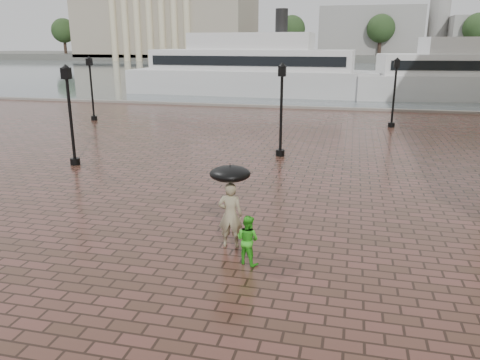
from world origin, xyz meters
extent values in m
plane|color=#3D261B|center=(0.00, 0.00, 0.00)|extent=(300.00, 300.00, 0.00)
plane|color=#4D575E|center=(0.00, 92.00, 0.00)|extent=(240.00, 240.00, 0.00)
cube|color=slate|center=(0.00, 32.00, 0.00)|extent=(80.00, 0.60, 0.30)
cube|color=#4C4C47|center=(0.00, 160.00, 1.00)|extent=(300.00, 60.00, 2.00)
cube|color=gray|center=(-55.00, 145.00, 12.00)|extent=(55.00, 30.00, 22.00)
cube|color=gray|center=(10.00, 150.00, 9.00)|extent=(30.00, 22.00, 14.00)
cylinder|color=gray|center=(30.00, 150.00, 12.00)|extent=(6.00, 6.00, 20.00)
cylinder|color=#2D2119|center=(-90.00, 138.00, 4.00)|extent=(1.00, 1.00, 8.00)
sphere|color=#203819|center=(-90.00, 138.00, 9.50)|extent=(8.00, 8.00, 8.00)
cylinder|color=#2D2119|center=(-64.29, 138.00, 4.00)|extent=(1.00, 1.00, 8.00)
sphere|color=#203819|center=(-64.29, 138.00, 9.50)|extent=(8.00, 8.00, 8.00)
cylinder|color=#2D2119|center=(-38.57, 138.00, 4.00)|extent=(1.00, 1.00, 8.00)
sphere|color=#203819|center=(-38.57, 138.00, 9.50)|extent=(8.00, 8.00, 8.00)
cylinder|color=#2D2119|center=(-12.86, 138.00, 4.00)|extent=(1.00, 1.00, 8.00)
sphere|color=#203819|center=(-12.86, 138.00, 9.50)|extent=(8.00, 8.00, 8.00)
cylinder|color=#2D2119|center=(12.86, 138.00, 4.00)|extent=(1.00, 1.00, 8.00)
sphere|color=#203819|center=(12.86, 138.00, 9.50)|extent=(8.00, 8.00, 8.00)
cylinder|color=#2D2119|center=(38.57, 138.00, 4.00)|extent=(1.00, 1.00, 8.00)
sphere|color=#203819|center=(38.57, 138.00, 9.50)|extent=(8.00, 8.00, 8.00)
cylinder|color=black|center=(-6.00, 10.00, 0.15)|extent=(0.44, 0.44, 0.30)
cylinder|color=black|center=(-6.00, 10.00, 2.00)|extent=(0.14, 0.14, 4.00)
cube|color=black|center=(-6.00, 10.00, 4.15)|extent=(0.35, 0.35, 0.50)
sphere|color=beige|center=(-6.00, 10.00, 4.15)|extent=(0.28, 0.28, 0.28)
cylinder|color=black|center=(3.00, 14.00, 0.15)|extent=(0.44, 0.44, 0.30)
cylinder|color=black|center=(3.00, 14.00, 2.00)|extent=(0.14, 0.14, 4.00)
cube|color=black|center=(3.00, 14.00, 4.15)|extent=(0.35, 0.35, 0.50)
sphere|color=beige|center=(3.00, 14.00, 4.15)|extent=(0.28, 0.28, 0.28)
cylinder|color=black|center=(-12.00, 22.00, 0.15)|extent=(0.44, 0.44, 0.30)
cylinder|color=black|center=(-12.00, 22.00, 2.00)|extent=(0.14, 0.14, 4.00)
cube|color=black|center=(-12.00, 22.00, 4.15)|extent=(0.35, 0.35, 0.50)
sphere|color=beige|center=(-12.00, 22.00, 4.15)|extent=(0.28, 0.28, 0.28)
cylinder|color=black|center=(9.00, 24.00, 0.15)|extent=(0.44, 0.44, 0.30)
cylinder|color=black|center=(9.00, 24.00, 2.00)|extent=(0.14, 0.14, 4.00)
cube|color=black|center=(9.00, 24.00, 4.15)|extent=(0.35, 0.35, 0.50)
sphere|color=beige|center=(9.00, 24.00, 4.15)|extent=(0.28, 0.28, 0.28)
imported|color=gray|center=(3.33, 2.84, 0.93)|extent=(0.70, 0.49, 1.86)
imported|color=green|center=(4.02, 1.96, 0.65)|extent=(0.77, 0.69, 1.29)
cube|color=silver|center=(-4.61, 42.25, 1.30)|extent=(27.24, 7.59, 2.59)
cube|color=silver|center=(-4.61, 42.25, 3.67)|extent=(21.81, 6.50, 2.16)
cube|color=silver|center=(-4.61, 42.25, 5.62)|extent=(13.15, 5.50, 1.73)
cylinder|color=black|center=(-1.37, 42.12, 7.56)|extent=(1.30, 1.30, 2.59)
cube|color=black|center=(-4.73, 39.39, 3.67)|extent=(20.51, 0.94, 0.97)
cube|color=black|center=(-4.49, 45.11, 3.67)|extent=(20.51, 0.94, 0.97)
cube|color=black|center=(18.40, 45.37, 3.40)|extent=(18.86, 2.59, 0.90)
cylinder|color=black|center=(3.33, 2.84, 1.58)|extent=(0.02, 0.02, 0.95)
ellipsoid|color=black|center=(3.33, 2.84, 2.10)|extent=(1.10, 1.10, 0.39)
camera|label=1|loc=(6.38, -8.70, 5.43)|focal=35.00mm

